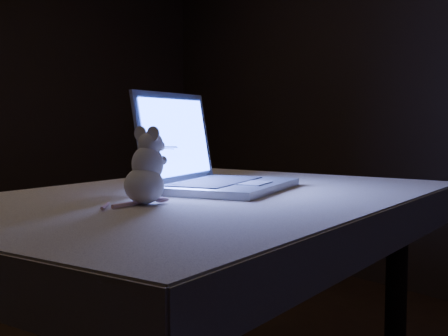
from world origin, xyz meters
TOP-DOWN VIEW (x-y plane):
  - right_wall at (2.25, 0.00)m, footprint 0.04×5.00m
  - table at (0.21, -0.62)m, footprint 1.72×1.37m
  - tablecloth at (0.15, -0.61)m, footprint 1.87×1.52m
  - laptop at (0.35, -0.58)m, footprint 0.59×0.57m
  - plush_mouse at (-0.03, -0.70)m, footprint 0.18×0.18m

SIDE VIEW (x-z plane):
  - table at x=0.21m, z-range 0.00..0.80m
  - tablecloth at x=0.15m, z-range 0.69..0.81m
  - plush_mouse at x=-0.03m, z-range 0.81..1.01m
  - laptop at x=0.35m, z-range 0.81..1.12m
  - right_wall at x=2.25m, z-range 0.00..2.60m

